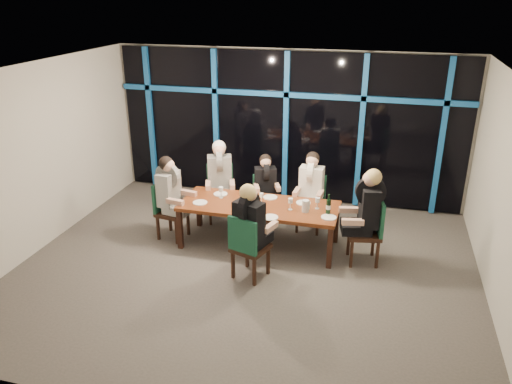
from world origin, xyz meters
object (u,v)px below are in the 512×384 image
chair_far_left (220,189)px  chair_near_mid (247,245)px  diner_far_left (220,170)px  diner_end_left (170,186)px  diner_near_mid (250,217)px  diner_far_mid (266,180)px  chair_far_right (311,200)px  diner_far_right (311,181)px  chair_end_left (168,207)px  dining_table (259,208)px  diner_end_right (367,203)px  wine_bottle (328,207)px  water_pitcher (306,206)px  chair_end_right (371,228)px  chair_far_mid (265,196)px

chair_far_left → chair_near_mid: bearing=-80.7°
diner_far_left → diner_end_left: 1.05m
diner_near_mid → diner_far_mid: bearing=-64.9°
chair_far_right → diner_far_right: size_ratio=1.03×
diner_far_right → chair_end_left: bearing=-155.9°
dining_table → chair_near_mid: size_ratio=2.52×
chair_far_left → diner_end_right: diner_end_right is taller
chair_end_left → wine_bottle: (2.75, 0.01, 0.32)m
chair_end_left → diner_far_left: (0.66, 0.87, 0.43)m
chair_far_left → water_pitcher: 2.01m
chair_end_right → diner_far_right: bearing=-140.9°
chair_far_mid → chair_far_right: (0.86, -0.04, 0.05)m
chair_far_mid → diner_end_left: bearing=-165.8°
chair_end_left → wine_bottle: 2.76m
chair_near_mid → chair_far_mid: bearing=-65.4°
chair_far_right → chair_near_mid: size_ratio=0.96×
dining_table → chair_end_left: (-1.60, -0.09, -0.12)m
chair_far_right → diner_far_mid: 0.89m
diner_far_mid → diner_near_mid: size_ratio=0.88×
diner_far_left → chair_end_left: bearing=-147.0°
chair_end_left → chair_near_mid: size_ratio=0.98×
water_pitcher → diner_near_mid: bearing=-106.7°
diner_end_left → diner_near_mid: 1.86m
chair_far_mid → water_pitcher: 1.40m
chair_far_mid → chair_end_right: chair_end_right is taller
chair_near_mid → diner_near_mid: 0.42m
diner_end_right → chair_end_right: bearing=90.0°
diner_far_left → diner_far_mid: diner_far_left is taller
dining_table → water_pitcher: (0.78, -0.09, 0.17)m
chair_end_right → wine_bottle: wine_bottle is taller
diner_far_mid → diner_end_left: diner_end_left is taller
chair_near_mid → diner_end_right: bearing=-131.3°
chair_far_mid → diner_end_left: (-1.39, -1.02, 0.46)m
wine_bottle → water_pitcher: (-0.36, -0.00, -0.03)m
chair_far_left → diner_end_right: size_ratio=1.01×
diner_end_left → chair_far_right: bearing=-57.2°
chair_far_mid → chair_end_right: size_ratio=0.85×
dining_table → diner_far_right: bearing=47.6°
chair_far_right → diner_end_right: (0.99, -0.99, 0.46)m
water_pitcher → wine_bottle: bearing=20.4°
chair_end_right → diner_near_mid: 1.95m
diner_end_left → water_pitcher: size_ratio=4.93×
chair_near_mid → diner_far_right: (0.63, 1.87, 0.37)m
chair_far_left → dining_table: bearing=-61.1°
dining_table → diner_far_right: size_ratio=2.70×
diner_far_right → diner_end_left: (-2.25, -0.90, 0.02)m
diner_far_left → water_pitcher: size_ratio=5.11×
chair_far_mid → water_pitcher: bearing=-69.9°
chair_near_mid → water_pitcher: size_ratio=5.18×
chair_far_left → diner_near_mid: diner_near_mid is taller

